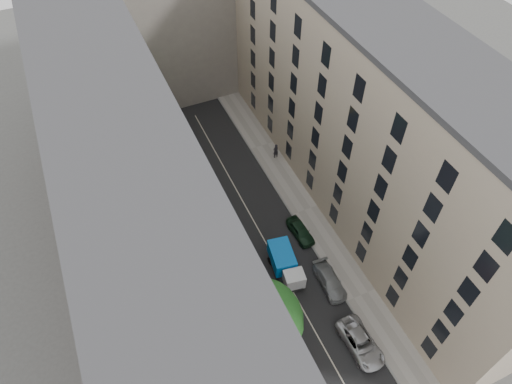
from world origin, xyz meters
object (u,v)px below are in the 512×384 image
car_left_4 (216,203)px  car_left_5 (190,164)px  tarp_truck (285,264)px  car_right_2 (300,231)px  car_left_2 (264,297)px  tree_far (146,108)px  car_left_3 (231,237)px  lamp_post (247,277)px  car_left_6 (175,134)px  tree_near (262,323)px  car_right_0 (361,343)px  pedestrian (276,151)px  car_right_1 (330,281)px  tree_mid (181,174)px  car_left_1 (289,354)px

car_left_4 → car_left_5: 6.81m
tarp_truck → car_right_2: (3.33, 3.20, -0.60)m
car_left_2 → tree_far: size_ratio=0.58×
car_left_3 → lamp_post: 7.57m
car_left_2 → tree_far: (-3.50, 24.46, 4.88)m
car_left_5 → car_left_6: car_left_6 is taller
tarp_truck → tree_near: bearing=-120.2°
car_left_3 → car_right_0: car_left_3 is taller
car_left_3 → pedestrian: (9.21, 9.03, 0.40)m
lamp_post → pedestrian: lamp_post is taller
car_left_3 → car_left_4: (0.12, 4.69, 0.01)m
car_right_1 → tree_far: bearing=113.4°
car_left_4 → car_right_2: car_left_4 is taller
tree_mid → car_left_6: bearing=78.8°
car_right_2 → tree_mid: tree_mid is taller
car_left_6 → car_right_1: 26.35m
car_left_1 → tree_mid: size_ratio=0.44×
car_left_5 → car_right_2: 15.39m
car_right_0 → tree_near: (-7.94, 2.62, 5.47)m
car_left_5 → tarp_truck: bearing=-82.9°
tarp_truck → tree_far: (-6.57, 22.46, 4.29)m
tree_near → pedestrian: size_ratio=4.87×
car_left_3 → car_right_1: size_ratio=1.12×
tree_far → lamp_post: bearing=-85.0°
tree_near → lamp_post: tree_near is taller
car_left_2 → car_right_2: size_ratio=1.25×
tree_mid → car_left_5: bearing=69.2°
car_left_5 → lamp_post: 18.49m
car_left_6 → lamp_post: 24.02m
car_left_6 → car_left_5: bearing=-86.5°
car_right_0 → tree_far: 33.30m
car_left_5 → pedestrian: size_ratio=2.17×
car_left_1 → car_right_1: 7.98m
car_left_3 → tree_far: tree_far is taller
tarp_truck → tree_mid: size_ratio=0.59×
car_left_1 → tree_near: size_ratio=0.42×
car_right_1 → tree_far: tree_far is taller
car_left_4 → tree_near: tree_near is taller
tarp_truck → pedestrian: 15.53m
car_left_2 → car_left_5: 18.82m
car_left_6 → lamp_post: size_ratio=0.81×
car_left_3 → car_right_1: (6.49, -8.34, -0.07)m
car_left_6 → tree_near: tree_near is taller
car_left_2 → car_right_0: (5.60, -7.20, 0.03)m
car_left_4 → car_right_0: (5.73, -19.23, -0.03)m
car_left_2 → car_left_5: bearing=88.9°
car_left_1 → car_left_4: 17.63m
car_left_4 → car_right_1: (6.36, -13.03, -0.08)m
car_left_1 → car_left_5: car_left_5 is taller
pedestrian → tree_mid: bearing=4.8°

